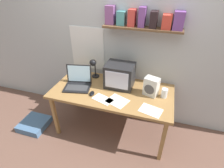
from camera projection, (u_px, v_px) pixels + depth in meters
ground_plane at (112, 128)px, 2.72m from camera, size 12.00×12.00×0.00m
back_wall at (122, 36)px, 2.38m from camera, size 5.60×0.24×2.60m
corner_desk at (112, 94)px, 2.37m from camera, size 1.60×0.79×0.71m
crt_monitor at (120, 75)px, 2.35m from camera, size 0.38×0.31×0.33m
laptop at (78, 81)px, 2.40m from camera, size 0.40×0.36×0.27m
desk_lamp at (94, 65)px, 2.51m from camera, size 0.11×0.16×0.30m
juice_glass at (164, 93)px, 2.18m from camera, size 0.08×0.08×0.12m
space_heater at (151, 87)px, 2.19m from camera, size 0.20×0.17×0.24m
computer_mouse at (92, 93)px, 2.25m from camera, size 0.08×0.11×0.03m
loose_paper_near_monitor at (103, 99)px, 2.17m from camera, size 0.29×0.22×0.00m
loose_paper_near_laptop at (151, 110)px, 1.99m from camera, size 0.28×0.23×0.00m
open_notebook at (117, 101)px, 2.14m from camera, size 0.30×0.28×0.00m
floor_cushion at (34, 124)px, 2.72m from camera, size 0.39×0.39×0.10m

